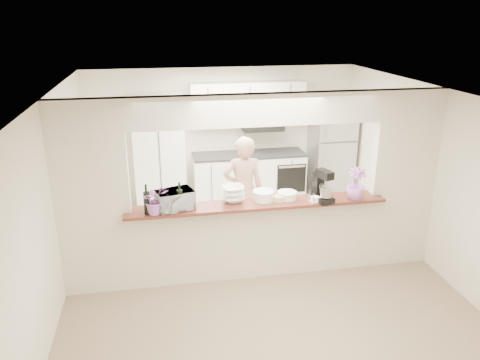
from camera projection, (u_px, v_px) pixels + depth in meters
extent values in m
plane|color=gray|center=(256.00, 274.00, 6.48)|extent=(6.00, 6.00, 0.00)
cube|color=beige|center=(236.00, 227.00, 7.91)|extent=(5.00, 2.90, 0.01)
cube|color=beige|center=(93.00, 201.00, 5.70)|extent=(0.90, 0.15, 2.50)
cube|color=beige|center=(403.00, 180.00, 6.41)|extent=(0.90, 0.15, 2.50)
cube|color=beige|center=(258.00, 110.00, 5.70)|extent=(3.20, 0.15, 0.40)
cube|color=beige|center=(256.00, 240.00, 6.30)|extent=(3.20, 0.15, 1.05)
cube|color=brown|center=(257.00, 204.00, 6.07)|extent=(3.40, 0.38, 0.04)
cube|color=white|center=(159.00, 152.00, 8.42)|extent=(0.90, 0.60, 2.10)
cube|color=white|center=(249.00, 178.00, 8.90)|extent=(2.10, 0.60, 0.90)
cube|color=#2A2A2C|center=(249.00, 154.00, 8.74)|extent=(2.10, 0.62, 0.04)
cube|color=white|center=(248.00, 102.00, 8.54)|extent=(2.10, 0.35, 0.75)
cube|color=black|center=(262.00, 126.00, 8.63)|extent=(0.75, 0.45, 0.12)
cube|color=black|center=(291.00, 179.00, 8.73)|extent=(0.55, 0.02, 0.55)
cube|color=#9C9CA0|center=(331.00, 154.00, 9.00)|extent=(0.75, 0.70, 1.70)
imported|color=#D06EB7|center=(155.00, 200.00, 5.69)|extent=(0.39, 0.36, 0.36)
cylinder|color=black|center=(147.00, 203.00, 5.68)|extent=(0.08, 0.08, 0.29)
cylinder|color=black|center=(146.00, 188.00, 5.62)|extent=(0.03, 0.03, 0.10)
cylinder|color=black|center=(180.00, 201.00, 5.75)|extent=(0.08, 0.08, 0.29)
cylinder|color=black|center=(179.00, 186.00, 5.69)|extent=(0.03, 0.03, 0.10)
imported|color=#B8B8BE|center=(175.00, 200.00, 5.83)|extent=(0.52, 0.42, 0.25)
imported|color=white|center=(233.00, 194.00, 6.07)|extent=(0.30, 0.30, 0.21)
cylinder|color=white|center=(263.00, 196.00, 6.13)|extent=(0.27, 0.27, 0.12)
cylinder|color=white|center=(264.00, 191.00, 6.11)|extent=(0.28, 0.28, 0.01)
cylinder|color=white|center=(287.00, 196.00, 6.19)|extent=(0.26, 0.26, 0.09)
cylinder|color=white|center=(287.00, 192.00, 6.18)|extent=(0.27, 0.27, 0.01)
cylinder|color=maroon|center=(270.00, 196.00, 6.20)|extent=(0.16, 0.16, 0.08)
cylinder|color=beige|center=(278.00, 198.00, 6.12)|extent=(0.16, 0.16, 0.07)
cube|color=silver|center=(319.00, 201.00, 6.10)|extent=(0.26, 0.18, 0.02)
cube|color=white|center=(319.00, 198.00, 6.09)|extent=(0.12, 0.12, 0.06)
cube|color=black|center=(322.00, 199.00, 6.10)|extent=(0.27, 0.33, 0.07)
cube|color=black|center=(318.00, 183.00, 6.12)|extent=(0.15, 0.14, 0.31)
cube|color=black|center=(325.00, 174.00, 5.98)|extent=(0.20, 0.27, 0.10)
cylinder|color=#B7B7BC|center=(326.00, 192.00, 6.01)|extent=(0.14, 0.14, 0.13)
imported|color=#D774D6|center=(356.00, 184.00, 6.12)|extent=(0.26, 0.26, 0.43)
imported|color=tan|center=(243.00, 191.00, 7.15)|extent=(0.63, 0.42, 1.70)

